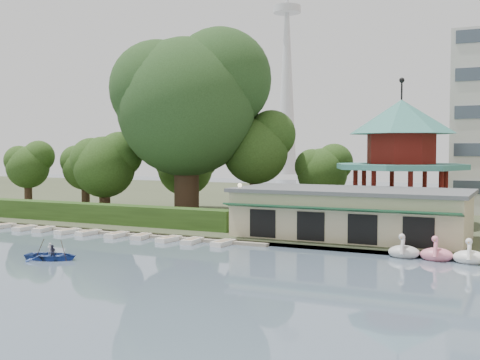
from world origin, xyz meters
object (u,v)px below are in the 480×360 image
Objects in this scene: pavilion at (401,149)px; big_tree at (189,98)px; dock at (96,231)px; boathouse at (351,212)px; rowboat_with_passengers at (51,252)px.

big_tree is (-20.81, -3.77, 5.27)m from pavilion.
dock is 17.07m from big_tree.
dock is 22.62m from boathouse.
dock is 13.17m from rowboat_with_passengers.
pavilion is 21.79m from big_tree.
rowboat_with_passengers is at bearing -63.54° from dock.
pavilion is at bearing 78.72° from boathouse.
big_tree reaches higher than pavilion.
rowboat_with_passengers is (5.86, -11.78, 0.40)m from dock.
boathouse reaches higher than rowboat_with_passengers.
big_tree reaches higher than dock.
rowboat_with_passengers is at bearing -134.27° from boathouse.
dock is 2.52× the size of pavilion.
boathouse is 3.22× the size of rowboat_with_passengers.
dock is at bearing 116.46° from rowboat_with_passengers.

